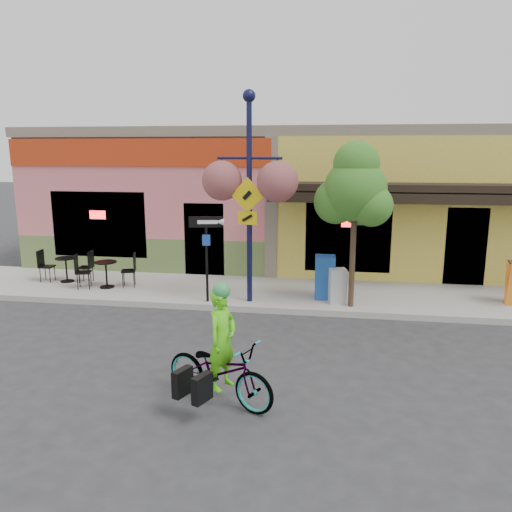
{
  "coord_description": "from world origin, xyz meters",
  "views": [
    {
      "loc": [
        0.73,
        -10.76,
        3.83
      ],
      "look_at": [
        -1.0,
        0.5,
        1.4
      ],
      "focal_mm": 35.0,
      "sensor_mm": 36.0,
      "label": 1
    }
  ],
  "objects": [
    {
      "name": "ground",
      "position": [
        0.0,
        0.0,
        0.0
      ],
      "size": [
        90.0,
        90.0,
        0.0
      ],
      "primitive_type": "plane",
      "color": "#2D2D30",
      "rests_on": "ground"
    },
    {
      "name": "sidewalk",
      "position": [
        0.0,
        2.0,
        0.07
      ],
      "size": [
        24.0,
        3.0,
        0.15
      ],
      "primitive_type": "cube",
      "color": "#9E9B93",
      "rests_on": "ground"
    },
    {
      "name": "curb",
      "position": [
        0.0,
        0.55,
        0.07
      ],
      "size": [
        24.0,
        0.12,
        0.15
      ],
      "primitive_type": "cube",
      "color": "#A8A59E",
      "rests_on": "ground"
    },
    {
      "name": "building",
      "position": [
        0.0,
        7.5,
        2.25
      ],
      "size": [
        18.2,
        8.2,
        4.5
      ],
      "primitive_type": null,
      "color": "#CE656C",
      "rests_on": "ground"
    },
    {
      "name": "bicycle",
      "position": [
        -0.9,
        -3.82,
        0.51
      ],
      "size": [
        2.05,
        1.4,
        1.02
      ],
      "primitive_type": "imported",
      "rotation": [
        0.0,
        0.0,
        1.16
      ],
      "color": "maroon",
      "rests_on": "ground"
    },
    {
      "name": "cyclist_rider",
      "position": [
        -0.85,
        -3.82,
        0.78
      ],
      "size": [
        0.57,
        0.67,
        1.56
      ],
      "primitive_type": "imported",
      "rotation": [
        0.0,
        0.0,
        1.16
      ],
      "color": "#57DB17",
      "rests_on": "ground"
    },
    {
      "name": "lamp_post",
      "position": [
        -1.23,
        0.97,
        2.67
      ],
      "size": [
        1.7,
        0.92,
        5.05
      ],
      "primitive_type": null,
      "rotation": [
        0.0,
        0.0,
        -0.18
      ],
      "color": "#12143A",
      "rests_on": "sidewalk"
    },
    {
      "name": "one_way_sign",
      "position": [
        -2.26,
        0.79,
        1.21
      ],
      "size": [
        0.83,
        0.33,
        2.13
      ],
      "primitive_type": null,
      "rotation": [
        0.0,
        0.0,
        0.19
      ],
      "color": "black",
      "rests_on": "sidewalk"
    },
    {
      "name": "cafe_set_left",
      "position": [
        -6.68,
        2.01,
        0.61
      ],
      "size": [
        1.56,
        0.85,
        0.91
      ],
      "primitive_type": null,
      "rotation": [
        0.0,
        0.0,
        0.06
      ],
      "color": "black",
      "rests_on": "sidewalk"
    },
    {
      "name": "cafe_set_right",
      "position": [
        -5.28,
        1.61,
        0.62
      ],
      "size": [
        1.73,
        1.22,
        0.94
      ],
      "primitive_type": null,
      "rotation": [
        0.0,
        0.0,
        0.3
      ],
      "color": "black",
      "rests_on": "sidewalk"
    },
    {
      "name": "newspaper_box_blue",
      "position": [
        0.6,
        1.5,
        0.7
      ],
      "size": [
        0.51,
        0.46,
        1.1
      ],
      "primitive_type": null,
      "rotation": [
        0.0,
        0.0,
        0.04
      ],
      "color": "#1A4B9E",
      "rests_on": "sidewalk"
    },
    {
      "name": "newspaper_box_grey",
      "position": [
        0.92,
        1.17,
        0.57
      ],
      "size": [
        0.46,
        0.43,
        0.85
      ],
      "primitive_type": null,
      "rotation": [
        0.0,
        0.0,
        0.19
      ],
      "color": "#ADADAD",
      "rests_on": "sidewalk"
    },
    {
      "name": "street_tree",
      "position": [
        1.24,
        0.93,
        2.12
      ],
      "size": [
        1.67,
        1.67,
        3.94
      ],
      "primitive_type": null,
      "rotation": [
        0.0,
        0.0,
        -0.09
      ],
      "color": "#3D7A26",
      "rests_on": "sidewalk"
    }
  ]
}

